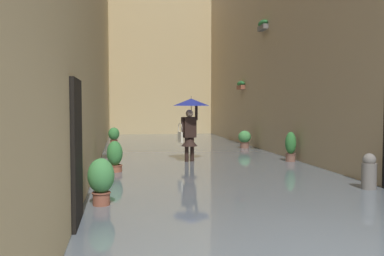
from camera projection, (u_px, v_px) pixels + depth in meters
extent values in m
plane|color=slate|center=(189.00, 157.00, 14.84)|extent=(60.00, 60.00, 0.00)
cube|color=slate|center=(189.00, 155.00, 14.83)|extent=(6.86, 26.77, 0.10)
cube|color=#66605B|center=(263.00, 28.00, 15.84)|extent=(0.20, 0.70, 0.18)
ellipsoid|color=#23602D|center=(263.00, 23.00, 15.83)|extent=(0.28, 0.76, 0.24)
cube|color=brown|center=(241.00, 87.00, 18.81)|extent=(0.20, 0.70, 0.18)
ellipsoid|color=#23602D|center=(241.00, 84.00, 18.80)|extent=(0.28, 0.76, 0.24)
cube|color=black|center=(76.00, 155.00, 6.09)|extent=(0.08, 1.10, 2.20)
cube|color=tan|center=(160.00, 67.00, 25.72)|extent=(9.66, 1.80, 8.25)
cube|color=#2D2319|center=(187.00, 163.00, 12.87)|extent=(0.16, 0.26, 0.10)
cylinder|color=black|center=(187.00, 150.00, 12.85)|extent=(0.14, 0.14, 0.73)
cube|color=#2D2319|center=(192.00, 163.00, 12.94)|extent=(0.16, 0.26, 0.10)
cylinder|color=black|center=(192.00, 149.00, 12.92)|extent=(0.14, 0.14, 0.73)
cube|color=black|center=(189.00, 127.00, 12.85)|extent=(0.42, 0.30, 0.63)
cone|color=black|center=(189.00, 141.00, 12.87)|extent=(0.60, 0.60, 0.28)
sphere|color=#DBB293|center=(189.00, 113.00, 12.82)|extent=(0.23, 0.23, 0.23)
cylinder|color=black|center=(196.00, 113.00, 12.91)|extent=(0.10, 0.10, 0.44)
cylinder|color=black|center=(182.00, 125.00, 12.75)|extent=(0.10, 0.10, 0.48)
cylinder|color=black|center=(191.00, 110.00, 12.84)|extent=(0.02, 0.02, 0.45)
cone|color=navy|center=(191.00, 102.00, 12.83)|extent=(1.12, 1.12, 0.22)
cylinder|color=black|center=(191.00, 98.00, 12.82)|extent=(0.01, 0.01, 0.08)
cube|color=beige|center=(180.00, 137.00, 12.72)|extent=(0.12, 0.29, 0.32)
torus|color=beige|center=(180.00, 128.00, 12.71)|extent=(0.09, 0.30, 0.30)
cylinder|color=#9E563D|center=(115.00, 170.00, 10.91)|extent=(0.36, 0.36, 0.26)
torus|color=brown|center=(115.00, 165.00, 10.90)|extent=(0.40, 0.40, 0.04)
ellipsoid|color=#387F3D|center=(115.00, 153.00, 10.89)|extent=(0.41, 0.41, 0.64)
cylinder|color=brown|center=(290.00, 159.00, 12.92)|extent=(0.29, 0.29, 0.33)
torus|color=brown|center=(291.00, 154.00, 12.91)|extent=(0.33, 0.33, 0.04)
ellipsoid|color=#2D7033|center=(291.00, 143.00, 12.90)|extent=(0.33, 0.33, 0.68)
cylinder|color=brown|center=(245.00, 147.00, 16.89)|extent=(0.35, 0.35, 0.31)
torus|color=brown|center=(245.00, 143.00, 16.89)|extent=(0.39, 0.39, 0.04)
ellipsoid|color=#428947|center=(245.00, 137.00, 16.87)|extent=(0.50, 0.50, 0.49)
cylinder|color=brown|center=(101.00, 202.00, 7.26)|extent=(0.29, 0.29, 0.31)
torus|color=brown|center=(101.00, 193.00, 7.25)|extent=(0.33, 0.33, 0.04)
ellipsoid|color=#428947|center=(101.00, 176.00, 7.24)|extent=(0.46, 0.46, 0.60)
cylinder|color=brown|center=(114.00, 144.00, 18.29)|extent=(0.31, 0.31, 0.31)
torus|color=brown|center=(114.00, 140.00, 18.28)|extent=(0.34, 0.34, 0.04)
ellipsoid|color=#387F3D|center=(114.00, 134.00, 18.27)|extent=(0.48, 0.48, 0.54)
cylinder|color=slate|center=(369.00, 179.00, 8.64)|extent=(0.30, 0.30, 0.64)
sphere|color=slate|center=(369.00, 160.00, 8.62)|extent=(0.27, 0.27, 0.27)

